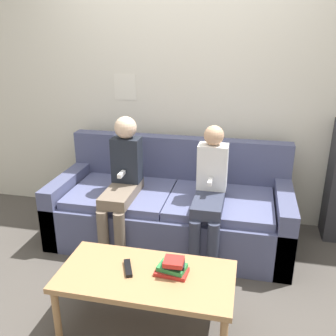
{
  "coord_description": "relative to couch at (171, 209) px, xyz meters",
  "views": [
    {
      "loc": [
        0.62,
        -2.38,
        1.79
      ],
      "look_at": [
        0.0,
        0.43,
        0.73
      ],
      "focal_mm": 40.0,
      "sensor_mm": 36.0,
      "label": 1
    }
  ],
  "objects": [
    {
      "name": "coffee_table",
      "position": [
        0.07,
        -1.1,
        0.07
      ],
      "size": [
        1.08,
        0.53,
        0.39
      ],
      "color": "#AD7F51",
      "rests_on": "ground_plane"
    },
    {
      "name": "wall_back",
      "position": [
        -0.0,
        0.53,
        1.02
      ],
      "size": [
        8.0,
        0.06,
        2.6
      ],
      "color": "silver",
      "rests_on": "ground_plane"
    },
    {
      "name": "person_right",
      "position": [
        0.36,
        -0.21,
        0.32
      ],
      "size": [
        0.24,
        0.6,
        1.09
      ],
      "color": "#33384C",
      "rests_on": "ground_plane"
    },
    {
      "name": "book_stack",
      "position": [
        0.23,
        -1.06,
        0.15
      ],
      "size": [
        0.21,
        0.15,
        0.1
      ],
      "color": "red",
      "rests_on": "coffee_table"
    },
    {
      "name": "couch",
      "position": [
        0.0,
        0.0,
        0.0
      ],
      "size": [
        2.05,
        0.89,
        0.86
      ],
      "color": "#4C5175",
      "rests_on": "ground_plane"
    },
    {
      "name": "ground_plane",
      "position": [
        0.0,
        -0.57,
        -0.28
      ],
      "size": [
        10.0,
        10.0,
        0.0
      ],
      "primitive_type": "plane",
      "color": "#4C4742"
    },
    {
      "name": "tv_remote",
      "position": [
        -0.05,
        -1.09,
        0.12
      ],
      "size": [
        0.1,
        0.17,
        0.02
      ],
      "rotation": [
        0.0,
        0.0,
        0.41
      ],
      "color": "black",
      "rests_on": "coffee_table"
    },
    {
      "name": "person_left",
      "position": [
        -0.38,
        -0.2,
        0.35
      ],
      "size": [
        0.24,
        0.6,
        1.12
      ],
      "color": "#756656",
      "rests_on": "ground_plane"
    }
  ]
}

